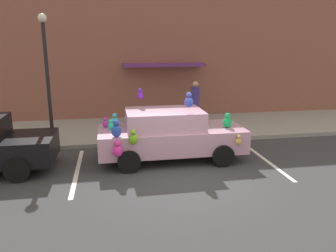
{
  "coord_description": "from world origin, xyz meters",
  "views": [
    {
      "loc": [
        -1.78,
        -7.97,
        3.49
      ],
      "look_at": [
        0.02,
        2.11,
        0.9
      ],
      "focal_mm": 35.28,
      "sensor_mm": 36.0,
      "label": 1
    }
  ],
  "objects_px": {
    "plush_covered_car": "(169,134)",
    "pedestrian_near_shopfront": "(195,104)",
    "teddy_bear_on_sidewalk": "(167,128)",
    "street_lamp_post": "(47,67)"
  },
  "relations": [
    {
      "from": "street_lamp_post",
      "to": "pedestrian_near_shopfront",
      "type": "distance_m",
      "value": 6.0
    },
    {
      "from": "pedestrian_near_shopfront",
      "to": "teddy_bear_on_sidewalk",
      "type": "bearing_deg",
      "value": -132.85
    },
    {
      "from": "plush_covered_car",
      "to": "teddy_bear_on_sidewalk",
      "type": "bearing_deg",
      "value": 81.5
    },
    {
      "from": "plush_covered_car",
      "to": "teddy_bear_on_sidewalk",
      "type": "xyz_separation_m",
      "value": [
        0.32,
        2.11,
        -0.37
      ]
    },
    {
      "from": "teddy_bear_on_sidewalk",
      "to": "pedestrian_near_shopfront",
      "type": "height_order",
      "value": "pedestrian_near_shopfront"
    },
    {
      "from": "teddy_bear_on_sidewalk",
      "to": "pedestrian_near_shopfront",
      "type": "xyz_separation_m",
      "value": [
        1.45,
        1.56,
        0.56
      ]
    },
    {
      "from": "teddy_bear_on_sidewalk",
      "to": "street_lamp_post",
      "type": "xyz_separation_m",
      "value": [
        -4.04,
        -0.12,
        2.3
      ]
    },
    {
      "from": "plush_covered_car",
      "to": "pedestrian_near_shopfront",
      "type": "distance_m",
      "value": 4.08
    },
    {
      "from": "teddy_bear_on_sidewalk",
      "to": "street_lamp_post",
      "type": "height_order",
      "value": "street_lamp_post"
    },
    {
      "from": "teddy_bear_on_sidewalk",
      "to": "street_lamp_post",
      "type": "distance_m",
      "value": 4.65
    }
  ]
}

